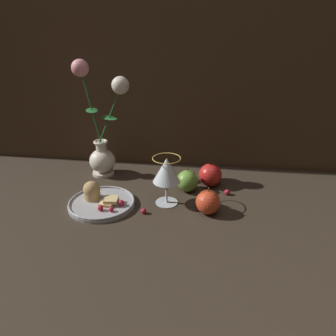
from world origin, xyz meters
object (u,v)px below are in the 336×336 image
(vase, at_px, (102,137))
(apple_near_glass, at_px, (210,175))
(wine_glass, at_px, (167,172))
(plate_with_pastries, at_px, (100,200))
(apple_beside_vase, at_px, (187,181))
(apple_at_table_edge, at_px, (208,202))

(vase, distance_m, apple_near_glass, 0.40)
(wine_glass, bearing_deg, vase, 145.66)
(plate_with_pastries, distance_m, apple_near_glass, 0.38)
(plate_with_pastries, height_order, apple_beside_vase, apple_beside_vase)
(plate_with_pastries, bearing_deg, apple_at_table_edge, -0.95)
(vase, height_order, apple_beside_vase, vase)
(wine_glass, height_order, apple_at_table_edge, wine_glass)
(plate_with_pastries, bearing_deg, vase, 103.18)
(apple_beside_vase, xyz_separation_m, apple_near_glass, (0.07, 0.05, 0.00))
(apple_near_glass, xyz_separation_m, apple_at_table_edge, (-0.00, -0.18, -0.00))
(apple_near_glass, bearing_deg, apple_beside_vase, -146.73)
(apple_at_table_edge, bearing_deg, wine_glass, 160.88)
(vase, xyz_separation_m, apple_beside_vase, (0.31, -0.09, -0.11))
(plate_with_pastries, height_order, apple_near_glass, apple_near_glass)
(vase, relative_size, apple_beside_vase, 4.82)
(plate_with_pastries, xyz_separation_m, wine_glass, (0.20, 0.04, 0.09))
(vase, distance_m, apple_beside_vase, 0.34)
(wine_glass, distance_m, apple_at_table_edge, 0.15)
(vase, relative_size, wine_glass, 2.67)
(wine_glass, relative_size, apple_beside_vase, 1.80)
(plate_with_pastries, relative_size, apple_beside_vase, 2.42)
(apple_beside_vase, bearing_deg, wine_glass, -124.19)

